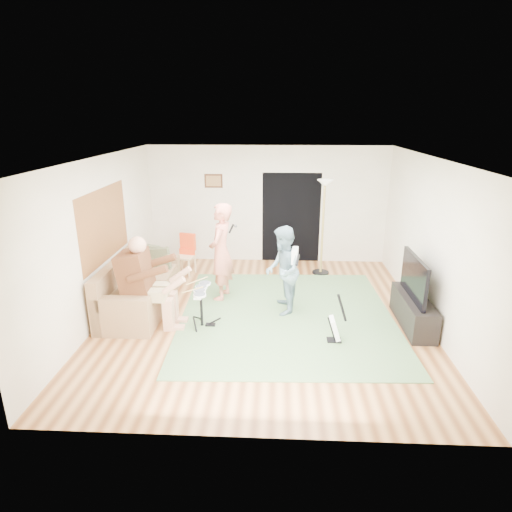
% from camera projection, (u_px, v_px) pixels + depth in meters
% --- Properties ---
extents(floor, '(6.00, 6.00, 0.00)m').
position_uv_depth(floor, '(263.00, 315.00, 7.51)').
color(floor, brown).
rests_on(floor, ground).
extents(walls, '(5.50, 6.00, 2.70)m').
position_uv_depth(walls, '(263.00, 241.00, 7.08)').
color(walls, silver).
rests_on(walls, floor).
extents(ceiling, '(6.00, 6.00, 0.00)m').
position_uv_depth(ceiling, '(264.00, 158.00, 6.65)').
color(ceiling, white).
rests_on(ceiling, walls).
extents(window_blinds, '(0.00, 2.05, 2.05)m').
position_uv_depth(window_blinds, '(104.00, 225.00, 7.34)').
color(window_blinds, brown).
rests_on(window_blinds, walls).
extents(doorway, '(2.10, 0.00, 2.10)m').
position_uv_depth(doorway, '(291.00, 218.00, 9.98)').
color(doorway, black).
rests_on(doorway, walls).
extents(picture_frame, '(0.42, 0.03, 0.32)m').
position_uv_depth(picture_frame, '(214.00, 181.00, 9.80)').
color(picture_frame, '#3F2314').
rests_on(picture_frame, walls).
extents(area_rug, '(3.78, 4.07, 0.02)m').
position_uv_depth(area_rug, '(287.00, 315.00, 7.49)').
color(area_rug, '#4F7547').
rests_on(area_rug, floor).
extents(sofa, '(0.94, 2.28, 0.92)m').
position_uv_depth(sofa, '(136.00, 292.00, 7.70)').
color(sofa, olive).
rests_on(sofa, floor).
extents(drummer, '(1.00, 0.56, 1.53)m').
position_uv_depth(drummer, '(149.00, 292.00, 6.98)').
color(drummer, '#562E18').
rests_on(drummer, sofa).
extents(drum_kit, '(0.38, 0.68, 0.70)m').
position_uv_depth(drum_kit, '(201.00, 309.00, 7.03)').
color(drum_kit, black).
rests_on(drum_kit, floor).
extents(singer, '(0.54, 0.73, 1.84)m').
position_uv_depth(singer, '(221.00, 252.00, 7.94)').
color(singer, '#D4725C').
rests_on(singer, floor).
extents(microphone, '(0.06, 0.06, 0.24)m').
position_uv_depth(microphone, '(231.00, 229.00, 7.78)').
color(microphone, black).
rests_on(microphone, singer).
extents(guitarist, '(0.62, 0.78, 1.56)m').
position_uv_depth(guitarist, '(283.00, 271.00, 7.40)').
color(guitarist, slate).
rests_on(guitarist, floor).
extents(guitar_held, '(0.18, 0.61, 0.26)m').
position_uv_depth(guitar_held, '(295.00, 255.00, 7.30)').
color(guitar_held, white).
rests_on(guitar_held, guitarist).
extents(guitar_spare, '(0.29, 0.26, 0.80)m').
position_uv_depth(guitar_spare, '(335.00, 328.00, 6.57)').
color(guitar_spare, black).
rests_on(guitar_spare, floor).
extents(torchiere_lamp, '(0.37, 0.37, 2.06)m').
position_uv_depth(torchiere_lamp, '(324.00, 211.00, 9.05)').
color(torchiere_lamp, black).
rests_on(torchiere_lamp, floor).
extents(dining_chair, '(0.46, 0.48, 0.89)m').
position_uv_depth(dining_chair, '(186.00, 260.00, 9.37)').
color(dining_chair, beige).
rests_on(dining_chair, floor).
extents(tv_cabinet, '(0.40, 1.40, 0.50)m').
position_uv_depth(tv_cabinet, '(413.00, 311.00, 7.08)').
color(tv_cabinet, black).
rests_on(tv_cabinet, floor).
extents(television, '(0.06, 1.19, 0.70)m').
position_uv_depth(television, '(414.00, 278.00, 6.89)').
color(television, black).
rests_on(television, tv_cabinet).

